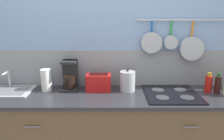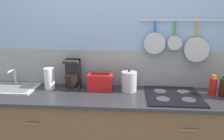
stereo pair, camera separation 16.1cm
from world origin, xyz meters
The scene contains 11 objects.
wall_back centered at (0.00, 0.34, 1.27)m, with size 7.20×0.14×2.60m.
cabinet_base centered at (0.00, 0.00, 0.43)m, with size 2.86×0.58×0.86m.
countertop centered at (0.00, 0.00, 0.88)m, with size 2.90×0.60×0.03m.
sink_basin centered at (-1.12, 0.10, 0.91)m, with size 0.58×0.36×0.19m.
paper_towel_roll centered at (-0.68, 0.13, 1.01)m, with size 0.11×0.11×0.23m.
coffee_maker centered at (-0.45, 0.19, 1.03)m, with size 0.18×0.20×0.31m.
toaster centered at (-0.13, 0.14, 0.99)m, with size 0.27×0.16×0.18m.
kettle centered at (0.17, 0.14, 1.00)m, with size 0.16×0.16×0.23m.
cooktop centered at (0.61, 0.01, 0.90)m, with size 0.53×0.54×0.01m.
bottle_olive_oil centered at (1.01, 0.09, 0.99)m, with size 0.07×0.07×0.21m.
bottle_sesame_oil centered at (1.08, 0.06, 0.99)m, with size 0.06×0.06×0.21m.
Camera 1 is at (0.01, -2.05, 1.70)m, focal length 35.00 mm.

